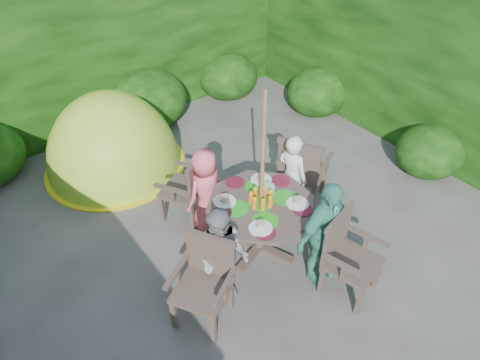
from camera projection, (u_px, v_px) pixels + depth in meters
ground at (232, 240)px, 5.54m from camera, size 60.00×60.00×0.00m
hedge_enclosure at (171, 114)px, 5.59m from camera, size 9.00×9.00×2.50m
patio_table at (261, 210)px, 5.04m from camera, size 1.68×1.68×0.91m
parasol_pole at (262, 180)px, 4.75m from camera, size 0.06×0.06×2.20m
garden_chair_right at (302, 170)px, 5.80m from camera, size 0.77×0.81×1.05m
garden_chair_left at (205, 280)px, 4.40m from camera, size 0.74×0.76×0.97m
garden_chair_back at (189, 186)px, 5.59m from camera, size 0.76×0.73×0.96m
garden_chair_front at (347, 255)px, 4.65m from camera, size 0.70×0.65×0.98m
child_right at (292, 177)px, 5.58m from camera, size 0.37×0.49×1.24m
child_left at (222, 256)px, 4.53m from camera, size 0.72×0.75×1.22m
child_back at (206, 190)px, 5.40m from camera, size 0.65×0.50×1.18m
child_front at (324, 234)px, 4.67m from camera, size 0.82×0.37×1.38m
dome_tent at (117, 167)px, 6.78m from camera, size 2.24×2.24×2.48m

